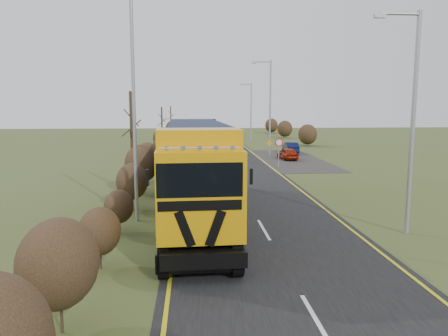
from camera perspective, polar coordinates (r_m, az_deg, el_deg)
name	(u,v)px	position (r m, az deg, el deg)	size (l,w,h in m)	color
ground	(251,208)	(22.57, 3.55, -5.26)	(160.00, 160.00, 0.00)	#404C20
road	(233,177)	(32.31, 1.17, -1.13)	(8.00, 120.00, 0.02)	black
layby	(289,159)	(43.13, 8.55, 1.13)	(6.00, 18.00, 0.02)	#2F2C2A
lane_markings	(233,177)	(32.01, 1.22, -1.19)	(7.52, 116.00, 0.01)	gold
hedgerow	(148,159)	(30.01, -9.92, 1.13)	(2.24, 102.04, 6.05)	black
lorry	(197,164)	(20.35, -3.56, 0.58)	(3.20, 16.23, 4.50)	black
car_red_hatchback	(288,154)	(42.94, 8.29, 1.87)	(1.37, 3.40, 1.16)	maroon
car_blue_sedan	(290,148)	(48.62, 8.67, 2.63)	(1.30, 3.73, 1.23)	#091035
streetlight_near	(411,115)	(18.96, 23.21, 6.44)	(1.89, 0.18, 8.87)	#95979A
streetlight_mid	(269,103)	(46.36, 5.89, 8.41)	(2.09, 0.20, 9.86)	#95979A
streetlight_far	(250,109)	(65.43, 3.46, 7.64)	(1.81, 0.18, 8.46)	#95979A
left_pole	(134,113)	(19.88, -11.66, 7.01)	(0.16, 0.16, 9.78)	#95979A
speed_sign	(279,147)	(37.31, 7.18, 2.74)	(0.68, 0.10, 2.47)	#95979A
warning_board	(269,146)	(46.11, 5.94, 2.81)	(0.62, 0.11, 1.63)	#95979A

